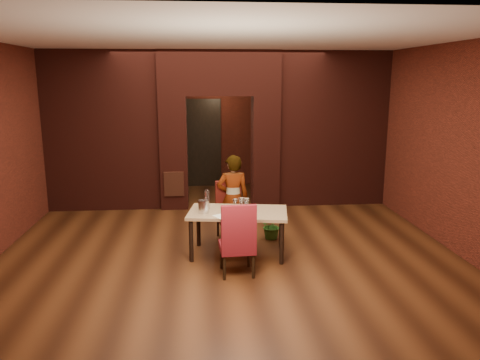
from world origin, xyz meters
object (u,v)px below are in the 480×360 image
object	(u,v)px
person_seated	(233,198)
wine_bucket	(204,207)
water_bottle	(207,199)
potted_plant	(272,225)
dining_table	(238,233)
chair_far	(231,211)
wine_glass_c	(246,206)
chair_near	(237,238)
wine_glass_b	(241,204)
wine_glass_a	(235,205)

from	to	relation	value
person_seated	wine_bucket	world-z (taller)	person_seated
water_bottle	potted_plant	size ratio (longest dim) A/B	0.65
dining_table	wine_bucket	size ratio (longest dim) A/B	7.64
dining_table	chair_far	world-z (taller)	chair_far
person_seated	wine_glass_c	xyz separation A→B (m)	(0.14, -0.79, 0.08)
person_seated	water_bottle	bearing A→B (deg)	44.80
dining_table	water_bottle	bearing A→B (deg)	168.55
water_bottle	wine_bucket	bearing A→B (deg)	-104.49
dining_table	wine_glass_c	xyz separation A→B (m)	(0.11, -0.13, 0.46)
dining_table	potted_plant	size ratio (longest dim) A/B	3.14
chair_far	chair_near	xyz separation A→B (m)	(-0.01, -1.43, 0.03)
wine_glass_c	water_bottle	size ratio (longest dim) A/B	0.76
dining_table	wine_glass_b	bearing A→B (deg)	26.17
chair_near	wine_glass_a	xyz separation A→B (m)	(0.03, 0.71, 0.27)
chair_far	wine_glass_c	distance (m)	0.93
person_seated	wine_glass_a	xyz separation A→B (m)	(-0.01, -0.66, 0.06)
chair_far	wine_glass_a	world-z (taller)	chair_far
wine_bucket	chair_near	bearing A→B (deg)	-56.28
dining_table	potted_plant	xyz separation A→B (m)	(0.63, 0.68, -0.11)
dining_table	water_bottle	distance (m)	0.70
dining_table	potted_plant	distance (m)	0.93
dining_table	wine_bucket	bearing A→B (deg)	-165.60
person_seated	wine_bucket	bearing A→B (deg)	51.70
wine_glass_a	wine_glass_c	world-z (taller)	wine_glass_c
dining_table	potted_plant	bearing A→B (deg)	56.21
chair_far	wine_glass_a	size ratio (longest dim) A/B	5.11
wine_glass_a	chair_near	bearing A→B (deg)	-92.49
dining_table	wine_glass_a	xyz separation A→B (m)	(-0.04, 0.00, 0.44)
wine_glass_b	wine_glass_c	world-z (taller)	wine_glass_c
wine_glass_c	wine_bucket	world-z (taller)	wine_glass_c
chair_near	potted_plant	size ratio (longest dim) A/B	2.20
dining_table	wine_bucket	world-z (taller)	wine_bucket
chair_far	wine_glass_b	distance (m)	0.78
wine_glass_b	person_seated	bearing A→B (deg)	97.06
chair_far	person_seated	distance (m)	0.25
dining_table	person_seated	bearing A→B (deg)	101.55
wine_glass_c	wine_glass_a	bearing A→B (deg)	138.27
wine_glass_a	chair_far	bearing A→B (deg)	91.46
wine_glass_a	water_bottle	bearing A→B (deg)	157.82
dining_table	person_seated	xyz separation A→B (m)	(-0.03, 0.66, 0.38)
person_seated	wine_glass_a	size ratio (longest dim) A/B	7.66
chair_far	water_bottle	bearing A→B (deg)	-135.06
wine_glass_b	chair_far	bearing A→B (deg)	99.03
chair_near	potted_plant	bearing A→B (deg)	-120.09
wine_glass_a	wine_glass_b	bearing A→B (deg)	8.33
chair_far	chair_near	bearing A→B (deg)	-99.57
person_seated	water_bottle	size ratio (longest dim) A/B	4.77
wine_glass_b	water_bottle	xyz separation A→B (m)	(-0.51, 0.16, 0.05)
chair_near	water_bottle	bearing A→B (deg)	-69.64
water_bottle	chair_far	bearing A→B (deg)	54.00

